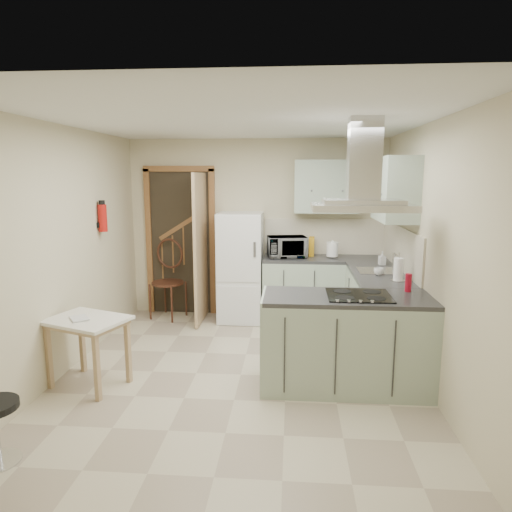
# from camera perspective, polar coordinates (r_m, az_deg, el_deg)

# --- Properties ---
(floor) EXTENTS (4.20, 4.20, 0.00)m
(floor) POSITION_cam_1_polar(r_m,az_deg,el_deg) (4.80, -1.92, -14.59)
(floor) COLOR #BFB394
(floor) RESTS_ON ground
(ceiling) EXTENTS (4.20, 4.20, 0.00)m
(ceiling) POSITION_cam_1_polar(r_m,az_deg,el_deg) (4.39, -2.12, 16.58)
(ceiling) COLOR silver
(ceiling) RESTS_ON back_wall
(back_wall) EXTENTS (3.60, 0.00, 3.60)m
(back_wall) POSITION_cam_1_polar(r_m,az_deg,el_deg) (6.49, 0.10, 3.43)
(back_wall) COLOR beige
(back_wall) RESTS_ON floor
(left_wall) EXTENTS (0.00, 4.20, 4.20)m
(left_wall) POSITION_cam_1_polar(r_m,az_deg,el_deg) (4.96, -23.13, 0.54)
(left_wall) COLOR beige
(left_wall) RESTS_ON floor
(right_wall) EXTENTS (0.00, 4.20, 4.20)m
(right_wall) POSITION_cam_1_polar(r_m,az_deg,el_deg) (4.58, 20.95, -0.05)
(right_wall) COLOR beige
(right_wall) RESTS_ON floor
(doorway) EXTENTS (1.10, 0.12, 2.10)m
(doorway) POSITION_cam_1_polar(r_m,az_deg,el_deg) (6.67, -9.39, 1.74)
(doorway) COLOR brown
(doorway) RESTS_ON floor
(fridge) EXTENTS (0.60, 0.60, 1.50)m
(fridge) POSITION_cam_1_polar(r_m,az_deg,el_deg) (6.30, -1.93, -1.39)
(fridge) COLOR white
(fridge) RESTS_ON floor
(counter_back) EXTENTS (1.08, 0.60, 0.90)m
(counter_back) POSITION_cam_1_polar(r_m,az_deg,el_deg) (6.33, 5.87, -4.17)
(counter_back) COLOR #9EB2A0
(counter_back) RESTS_ON floor
(counter_right) EXTENTS (0.60, 1.95, 0.90)m
(counter_right) POSITION_cam_1_polar(r_m,az_deg,el_deg) (5.76, 14.44, -5.88)
(counter_right) COLOR #9EB2A0
(counter_right) RESTS_ON floor
(splashback) EXTENTS (1.68, 0.02, 0.50)m
(splashback) POSITION_cam_1_polar(r_m,az_deg,el_deg) (6.49, 8.58, 2.43)
(splashback) COLOR beige
(splashback) RESTS_ON counter_back
(wall_cabinet_back) EXTENTS (0.85, 0.35, 0.70)m
(wall_cabinet_back) POSITION_cam_1_polar(r_m,az_deg,el_deg) (6.27, 8.76, 8.58)
(wall_cabinet_back) COLOR #9EB2A0
(wall_cabinet_back) RESTS_ON back_wall
(wall_cabinet_right) EXTENTS (0.35, 0.90, 0.70)m
(wall_cabinet_right) POSITION_cam_1_polar(r_m,az_deg,el_deg) (5.30, 16.96, 8.00)
(wall_cabinet_right) COLOR #9EB2A0
(wall_cabinet_right) RESTS_ON right_wall
(peninsula) EXTENTS (1.55, 0.65, 0.90)m
(peninsula) POSITION_cam_1_polar(r_m,az_deg,el_deg) (4.46, 11.19, -10.48)
(peninsula) COLOR #9EB2A0
(peninsula) RESTS_ON floor
(hob) EXTENTS (0.58, 0.50, 0.01)m
(hob) POSITION_cam_1_polar(r_m,az_deg,el_deg) (4.34, 12.72, -4.82)
(hob) COLOR black
(hob) RESTS_ON peninsula
(extractor_hood) EXTENTS (0.90, 0.55, 0.10)m
(extractor_hood) POSITION_cam_1_polar(r_m,az_deg,el_deg) (4.21, 13.15, 5.96)
(extractor_hood) COLOR silver
(extractor_hood) RESTS_ON ceiling
(sink) EXTENTS (0.45, 0.40, 0.01)m
(sink) POSITION_cam_1_polar(r_m,az_deg,el_deg) (5.49, 14.96, -1.81)
(sink) COLOR silver
(sink) RESTS_ON counter_right
(fire_extinguisher) EXTENTS (0.10, 0.10, 0.32)m
(fire_extinguisher) POSITION_cam_1_polar(r_m,az_deg,el_deg) (5.71, -18.62, 4.51)
(fire_extinguisher) COLOR #B2140F
(fire_extinguisher) RESTS_ON left_wall
(drop_leaf_table) EXTENTS (0.85, 0.75, 0.67)m
(drop_leaf_table) POSITION_cam_1_polar(r_m,az_deg,el_deg) (4.73, -20.17, -11.20)
(drop_leaf_table) COLOR tan
(drop_leaf_table) RESTS_ON floor
(bentwood_chair) EXTENTS (0.57, 0.57, 1.01)m
(bentwood_chair) POSITION_cam_1_polar(r_m,az_deg,el_deg) (6.55, -10.98, -3.31)
(bentwood_chair) COLOR #51341B
(bentwood_chair) RESTS_ON floor
(microwave) EXTENTS (0.57, 0.43, 0.28)m
(microwave) POSITION_cam_1_polar(r_m,az_deg,el_deg) (6.20, 3.88, 1.15)
(microwave) COLOR black
(microwave) RESTS_ON counter_back
(kettle) EXTENTS (0.16, 0.16, 0.23)m
(kettle) POSITION_cam_1_polar(r_m,az_deg,el_deg) (6.23, 9.52, 0.84)
(kettle) COLOR white
(kettle) RESTS_ON counter_back
(cereal_box) EXTENTS (0.08, 0.18, 0.26)m
(cereal_box) POSITION_cam_1_polar(r_m,az_deg,el_deg) (6.35, 6.96, 1.20)
(cereal_box) COLOR gold
(cereal_box) RESTS_ON counter_back
(soap_bottle) EXTENTS (0.09, 0.09, 0.16)m
(soap_bottle) POSITION_cam_1_polar(r_m,az_deg,el_deg) (5.89, 15.49, -0.26)
(soap_bottle) COLOR #A1A1AC
(soap_bottle) RESTS_ON counter_right
(paper_towel) EXTENTS (0.11, 0.11, 0.26)m
(paper_towel) POSITION_cam_1_polar(r_m,az_deg,el_deg) (5.02, 17.39, -1.57)
(paper_towel) COLOR white
(paper_towel) RESTS_ON counter_right
(cup) EXTENTS (0.13, 0.13, 0.08)m
(cup) POSITION_cam_1_polar(r_m,az_deg,el_deg) (5.27, 15.10, -1.89)
(cup) COLOR silver
(cup) RESTS_ON counter_right
(red_bottle) EXTENTS (0.06, 0.06, 0.17)m
(red_bottle) POSITION_cam_1_polar(r_m,az_deg,el_deg) (4.61, 18.50, -3.18)
(red_bottle) COLOR #B70F27
(red_bottle) RESTS_ON peninsula
(book) EXTENTS (0.24, 0.25, 0.09)m
(book) POSITION_cam_1_polar(r_m,az_deg,el_deg) (4.60, -22.16, -6.94)
(book) COLOR #984432
(book) RESTS_ON drop_leaf_table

